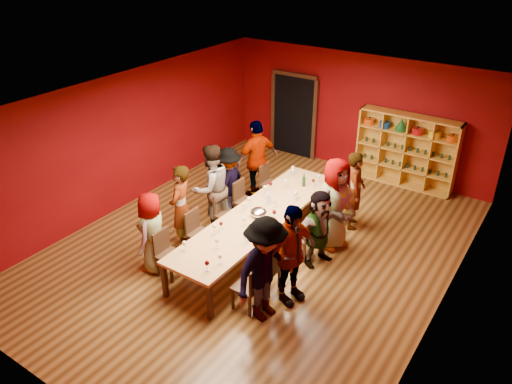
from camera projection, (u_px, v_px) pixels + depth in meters
room_shell at (259, 180)px, 9.29m from camera, size 7.10×9.10×3.04m
tasting_table at (259, 217)px, 9.66m from camera, size 1.10×4.50×0.75m
doorway at (294, 115)px, 13.60m from camera, size 1.40×0.17×2.30m
shelving_unit at (407, 147)px, 12.00m from camera, size 2.40×0.40×1.80m
chair_person_left_0 at (166, 251)px, 8.99m from camera, size 0.42×0.42×0.89m
person_left_0 at (152, 232)px, 9.01m from camera, size 0.63×0.85×1.56m
chair_person_left_1 at (197, 230)px, 9.62m from camera, size 0.42×0.42×0.89m
person_left_1 at (181, 207)px, 9.62m from camera, size 0.65×0.76×1.75m
chair_person_left_2 at (224, 211)px, 10.25m from camera, size 0.42×0.42×0.89m
person_left_2 at (211, 188)px, 10.20m from camera, size 0.74×1.02×1.88m
chair_person_left_3 at (243, 198)px, 10.74m from camera, size 0.42×0.42×0.89m
person_left_3 at (228, 182)px, 10.80m from camera, size 0.53×1.05×1.56m
chair_person_left_4 at (268, 181)px, 11.48m from camera, size 0.42×0.42×0.89m
person_left_4 at (257, 160)px, 11.42m from camera, size 0.88×1.21×1.89m
chair_person_right_0 at (251, 285)px, 8.13m from camera, size 0.42×0.42×0.89m
person_right_0 at (265, 270)px, 7.80m from camera, size 0.70×1.26×1.84m
chair_person_right_1 at (270, 268)px, 8.55m from camera, size 0.42×0.42×0.89m
person_right_1 at (290, 255)px, 8.16m from camera, size 0.79×1.17×1.84m
chair_person_right_2 at (305, 235)px, 9.46m from camera, size 0.42×0.42×0.89m
person_right_2 at (319, 228)px, 9.20m from camera, size 0.87×1.45×1.51m
chair_person_right_3 at (321, 220)px, 9.95m from camera, size 0.42×0.42×0.89m
person_right_3 at (334, 204)px, 9.61m from camera, size 0.76×1.03×1.88m
chair_person_right_4 at (341, 201)px, 10.61m from camera, size 0.42×0.42×0.89m
person_right_4 at (355, 190)px, 10.31m from camera, size 0.67×0.75×1.70m
wine_glass_0 at (221, 224)px, 9.08m from camera, size 0.07×0.07×0.18m
wine_glass_1 at (293, 171)px, 11.03m from camera, size 0.08×0.08×0.19m
wine_glass_2 at (295, 194)px, 10.06m from camera, size 0.08×0.08×0.20m
wine_glass_3 at (184, 244)px, 8.48m from camera, size 0.08×0.08×0.20m
wine_glass_4 at (245, 236)px, 8.70m from camera, size 0.08×0.08×0.21m
wine_glass_5 at (286, 182)px, 10.51m from camera, size 0.09×0.09×0.22m
wine_glass_6 at (293, 168)px, 11.15m from camera, size 0.08×0.08×0.20m
wine_glass_7 at (249, 199)px, 9.84m from camera, size 0.09×0.09×0.21m
wine_glass_8 at (207, 263)px, 7.99m from camera, size 0.08×0.08×0.20m
wine_glass_9 at (244, 219)px, 9.21m from camera, size 0.08×0.08×0.19m
wine_glass_10 at (220, 257)px, 8.17m from camera, size 0.08×0.08×0.19m
wine_glass_11 at (313, 181)px, 10.61m from camera, size 0.07×0.07×0.18m
wine_glass_12 at (217, 241)px, 8.56m from camera, size 0.08×0.08×0.19m
wine_glass_13 at (296, 193)px, 10.13m from camera, size 0.08×0.08×0.19m
wine_glass_14 at (243, 205)px, 9.68m from camera, size 0.07×0.07×0.19m
wine_glass_15 at (274, 213)px, 9.41m from camera, size 0.08×0.08×0.20m
wine_glass_16 at (271, 184)px, 10.42m from camera, size 0.09×0.09×0.22m
wine_glass_17 at (267, 217)px, 9.28m from camera, size 0.08×0.08×0.20m
wine_glass_18 at (214, 226)px, 8.95m from camera, size 0.09×0.09×0.22m
wine_glass_19 at (251, 231)px, 8.83m from camera, size 0.08×0.08×0.20m
wine_glass_20 at (275, 202)px, 9.82m from camera, size 0.07×0.07×0.18m
wine_glass_21 at (319, 177)px, 10.77m from camera, size 0.08×0.08×0.19m
wine_glass_22 at (265, 188)px, 10.25m from camera, size 0.09×0.09×0.22m
spittoon_bowl at (259, 212)px, 9.55m from camera, size 0.33×0.33×0.18m
carafe_a at (268, 199)px, 9.94m from camera, size 0.13×0.13×0.27m
carafe_b at (251, 231)px, 8.89m from camera, size 0.13×0.13×0.25m
wine_bottle at (304, 181)px, 10.64m from camera, size 0.08×0.08×0.30m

